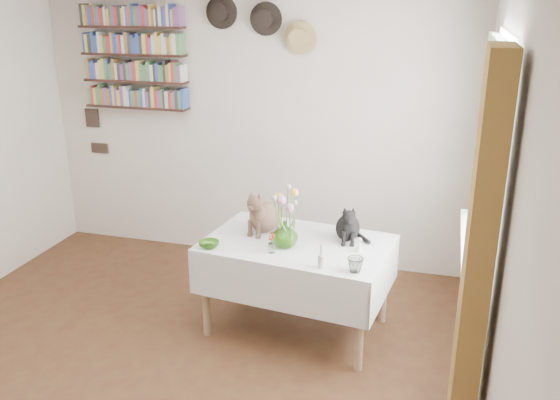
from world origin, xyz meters
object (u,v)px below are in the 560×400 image
(dining_table, at_px, (297,264))
(bookshelf_unit, at_px, (134,58))
(flower_vase, at_px, (285,234))
(tabby_cat, at_px, (264,209))
(black_cat, at_px, (348,221))

(dining_table, distance_m, bookshelf_unit, 2.53)
(dining_table, distance_m, flower_vase, 0.29)
(tabby_cat, relative_size, black_cat, 1.20)
(bookshelf_unit, bearing_deg, flower_vase, -34.71)
(dining_table, xyz_separation_m, black_cat, (0.34, 0.15, 0.32))
(dining_table, bearing_deg, bookshelf_unit, 148.43)
(black_cat, relative_size, flower_vase, 1.50)
(tabby_cat, xyz_separation_m, flower_vase, (0.23, -0.24, -0.08))
(dining_table, distance_m, tabby_cat, 0.48)
(black_cat, distance_m, bookshelf_unit, 2.59)
(black_cat, xyz_separation_m, flower_vase, (-0.40, -0.25, -0.05))
(tabby_cat, bearing_deg, dining_table, -10.61)
(black_cat, xyz_separation_m, bookshelf_unit, (-2.18, 0.98, 0.99))
(black_cat, bearing_deg, bookshelf_unit, 144.14)
(flower_vase, height_order, bookshelf_unit, bookshelf_unit)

